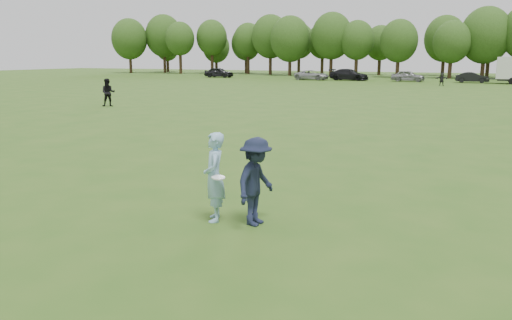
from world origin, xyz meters
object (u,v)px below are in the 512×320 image
object	(u,v)px
defender	(256,182)
car_c	(312,75)
player_far_a	(108,93)
thrower	(214,177)
car_e	(408,76)
car_d	(349,75)
player_far_d	(442,79)
car_f	(472,78)
car_a	(219,72)

from	to	relation	value
defender	car_c	world-z (taller)	defender
car_c	player_far_a	bearing A→B (deg)	-176.86
player_far_a	car_c	bearing A→B (deg)	53.93
thrower	car_e	bearing A→B (deg)	155.23
thrower	defender	bearing A→B (deg)	68.62
car_e	car_c	bearing A→B (deg)	95.39
thrower	car_d	distance (m)	61.28
player_far_d	car_d	xyz separation A→B (m)	(-12.70, 7.86, 0.01)
car_e	car_f	distance (m)	7.75
car_a	car_c	bearing A→B (deg)	-95.36
defender	car_d	xyz separation A→B (m)	(-13.62, 59.81, -0.10)
thrower	car_d	world-z (taller)	thrower
thrower	car_f	world-z (taller)	thrower
player_far_d	car_f	distance (m)	8.68
defender	car_d	bearing A→B (deg)	17.90
defender	car_f	bearing A→B (deg)	3.18
defender	car_f	distance (m)	60.16
thrower	player_far_a	size ratio (longest dim) A/B	0.99
thrower	car_c	xyz separation A→B (m)	(-17.82, 59.03, -0.24)
player_far_d	car_f	xyz separation A→B (m)	(2.90, 8.18, -0.11)
car_c	car_e	xyz separation A→B (m)	(12.94, 0.94, 0.06)
player_far_a	car_e	bearing A→B (deg)	36.99
car_c	car_a	bearing A→B (deg)	87.37
car_c	car_f	xyz separation A→B (m)	(20.68, 1.22, -0.02)
defender	car_c	xyz separation A→B (m)	(-18.69, 58.90, -0.21)
car_c	car_f	size ratio (longest dim) A/B	1.22
car_d	car_c	bearing A→B (deg)	106.56
player_far_d	car_e	world-z (taller)	player_far_d
defender	car_d	size ratio (longest dim) A/B	0.33
car_c	car_e	bearing A→B (deg)	-82.35
player_far_d	car_d	size ratio (longest dim) A/B	0.28
car_c	player_far_d	bearing A→B (deg)	-107.89
car_f	car_d	bearing A→B (deg)	87.90
thrower	defender	size ratio (longest dim) A/B	1.03
car_e	player_far_d	bearing A→B (deg)	-147.29
defender	player_far_a	xyz separation A→B (m)	(-18.94, 17.47, 0.04)
defender	car_f	world-z (taller)	defender
player_far_d	car_c	world-z (taller)	player_far_d
player_far_a	car_c	size ratio (longest dim) A/B	0.38
thrower	defender	distance (m)	0.88
defender	car_a	world-z (taller)	defender
thrower	car_c	bearing A→B (deg)	167.37
player_far_d	car_e	xyz separation A→B (m)	(-4.84, 7.90, -0.04)
car_c	car_d	size ratio (longest dim) A/B	0.90
defender	car_f	size ratio (longest dim) A/B	0.44
defender	car_d	world-z (taller)	defender
thrower	car_a	distance (m)	69.42
player_far_a	car_a	xyz separation A→B (m)	(-15.57, 43.13, -0.14)
car_e	car_f	bearing A→B (deg)	-86.72
car_d	car_f	bearing A→B (deg)	-82.46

